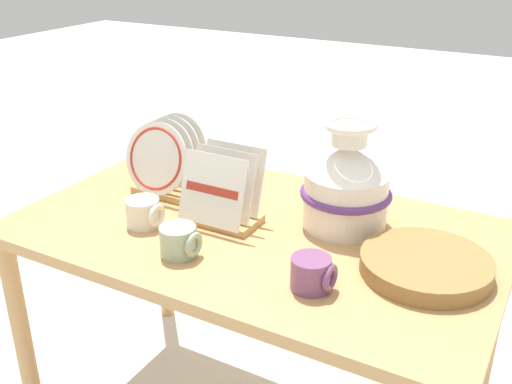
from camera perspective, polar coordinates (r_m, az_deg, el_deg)
display_table at (r=1.78m, az=-0.00°, el=-5.78°), size 1.38×0.83×0.75m
ceramic_vase at (r=1.71m, az=8.61°, el=0.81°), size 0.26×0.26×0.32m
dish_rack_round_plates at (r=1.93m, az=-8.64°, el=2.73°), size 0.23×0.18×0.25m
dish_rack_square_plates at (r=1.73m, az=-3.18°, el=-0.58°), size 0.21×0.17×0.22m
wicker_charger_stack at (r=1.56m, az=15.85°, el=-6.72°), size 0.33×0.33×0.04m
mug_cream_glaze at (r=1.75m, az=-10.60°, el=-1.95°), size 0.11×0.10×0.08m
mug_plum_glaze at (r=1.44m, az=5.41°, el=-7.75°), size 0.11×0.10×0.08m
mug_sage_glaze at (r=1.58m, az=-7.28°, el=-4.67°), size 0.11×0.10×0.08m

